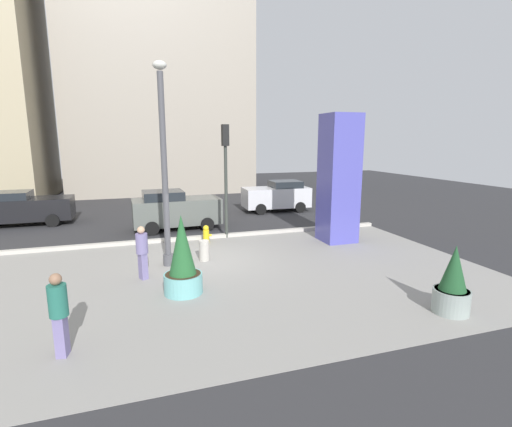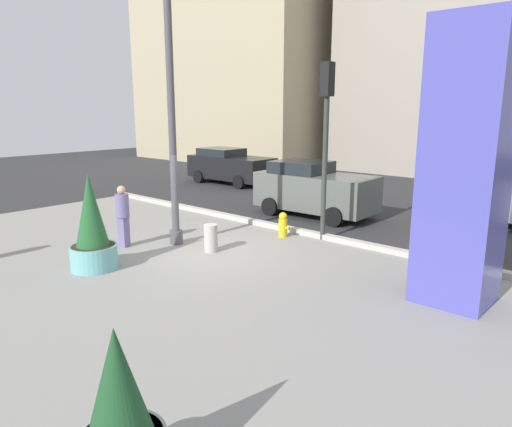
{
  "view_description": "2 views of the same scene",
  "coord_description": "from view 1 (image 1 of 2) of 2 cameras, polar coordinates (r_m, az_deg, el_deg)",
  "views": [
    {
      "loc": [
        -2.23,
        -12.91,
        4.29
      ],
      "look_at": [
        1.99,
        0.26,
        1.59
      ],
      "focal_mm": 26.46,
      "sensor_mm": 36.0,
      "label": 1
    },
    {
      "loc": [
        8.77,
        -8.07,
        3.73
      ],
      "look_at": [
        1.4,
        0.27,
        1.23
      ],
      "focal_mm": 33.02,
      "sensor_mm": 36.0,
      "label": 2
    }
  ],
  "objects": [
    {
      "name": "pedestrian_crossing",
      "position": [
        8.61,
        -27.65,
        -12.88
      ],
      "size": [
        0.42,
        0.42,
        1.75
      ],
      "color": "slate",
      "rests_on": "ground_plane"
    },
    {
      "name": "curb_strip",
      "position": [
        16.72,
        -9.54,
        -3.68
      ],
      "size": [
        18.0,
        0.24,
        0.16
      ],
      "primitive_type": "cube",
      "color": "#B7B2A8",
      "rests_on": "ground_plane"
    },
    {
      "name": "car_far_lane",
      "position": [
        23.12,
        3.2,
        2.68
      ],
      "size": [
        4.05,
        2.16,
        1.84
      ],
      "color": "silver",
      "rests_on": "ground_plane"
    },
    {
      "name": "potted_plant_by_pillar",
      "position": [
        10.74,
        27.59,
        -9.52
      ],
      "size": [
        0.89,
        0.89,
        1.76
      ],
      "color": "gray",
      "rests_on": "ground_plane"
    },
    {
      "name": "lamp_post",
      "position": [
        12.94,
        -13.68,
        6.33
      ],
      "size": [
        0.44,
        0.44,
        6.75
      ],
      "color": "#4C4C51",
      "rests_on": "ground_plane"
    },
    {
      "name": "plaza_pavement",
      "position": [
        11.93,
        -5.88,
        -10.07
      ],
      "size": [
        18.0,
        10.0,
        0.02
      ],
      "primitive_type": "cube",
      "color": "gray",
      "rests_on": "ground_plane"
    },
    {
      "name": "fire_hydrant",
      "position": [
        16.14,
        -7.54,
        -3.09
      ],
      "size": [
        0.36,
        0.26,
        0.75
      ],
      "color": "gold",
      "rests_on": "ground_plane"
    },
    {
      "name": "concrete_bollard",
      "position": [
        13.75,
        -7.84,
        -5.58
      ],
      "size": [
        0.36,
        0.36,
        0.75
      ],
      "primitive_type": "cylinder",
      "color": "#B2ADA3",
      "rests_on": "ground_plane"
    },
    {
      "name": "ground_plane",
      "position": [
        17.58,
        -9.95,
        -3.23
      ],
      "size": [
        60.0,
        60.0,
        0.0
      ],
      "primitive_type": "plane",
      "color": "#2D2D30"
    },
    {
      "name": "pedestrian_by_curb",
      "position": [
        12.22,
        -16.83,
        -5.3
      ],
      "size": [
        0.47,
        0.47,
        1.7
      ],
      "color": "slate",
      "rests_on": "ground_plane"
    },
    {
      "name": "art_pillar_blue",
      "position": [
        16.27,
        12.4,
        5.12
      ],
      "size": [
        1.37,
        1.37,
        5.35
      ],
      "primitive_type": "cube",
      "color": "#4C4CAD",
      "rests_on": "ground_plane"
    },
    {
      "name": "traffic_light_corner",
      "position": [
        16.44,
        -4.62,
        7.57
      ],
      "size": [
        0.28,
        0.42,
        4.94
      ],
      "color": "#333833",
      "rests_on": "ground_plane"
    },
    {
      "name": "potted_plant_mid_plaza",
      "position": [
        10.84,
        -11.05,
        -7.1
      ],
      "size": [
        1.09,
        1.09,
        2.28
      ],
      "color": "#6BB2B2",
      "rests_on": "ground_plane"
    },
    {
      "name": "car_curb_west",
      "position": [
        18.77,
        -12.11,
        0.58
      ],
      "size": [
        4.22,
        2.24,
        1.9
      ],
      "color": "#565B56",
      "rests_on": "ground_plane"
    },
    {
      "name": "car_passing_lane",
      "position": [
        22.61,
        -31.81,
        0.73
      ],
      "size": [
        4.54,
        2.11,
        1.74
      ],
      "color": "black",
      "rests_on": "ground_plane"
    }
  ]
}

